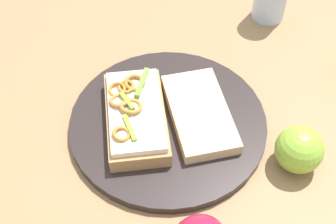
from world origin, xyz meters
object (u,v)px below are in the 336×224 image
at_px(sandwich, 135,115).
at_px(apple_4, 299,151).
at_px(plate, 168,123).
at_px(bread_slice_side, 199,113).

height_order(sandwich, apple_4, apple_4).
xyz_separation_m(plate, apple_4, (-0.20, 0.00, 0.03)).
bearing_deg(sandwich, plate, -91.41).
bearing_deg(plate, sandwich, 26.00).
bearing_deg(apple_4, bread_slice_side, -9.26).
xyz_separation_m(plate, sandwich, (0.04, 0.02, 0.03)).
distance_m(plate, sandwich, 0.06).
height_order(plate, bread_slice_side, bread_slice_side).
relative_size(sandwich, bread_slice_side, 1.18).
distance_m(sandwich, apple_4, 0.24).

